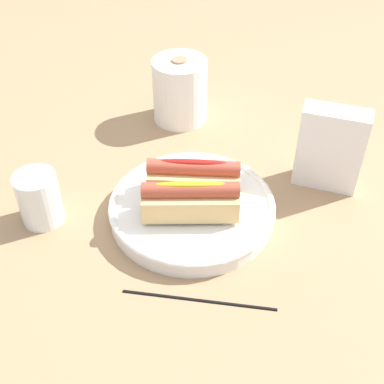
{
  "coord_description": "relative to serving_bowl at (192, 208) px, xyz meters",
  "views": [
    {
      "loc": [
        0.05,
        -0.62,
        0.59
      ],
      "look_at": [
        0.01,
        -0.01,
        0.05
      ],
      "focal_mm": 47.68,
      "sensor_mm": 36.0,
      "label": 1
    }
  ],
  "objects": [
    {
      "name": "paper_towel_roll",
      "position": [
        -0.04,
        0.3,
        0.05
      ],
      "size": [
        0.11,
        0.11,
        0.13
      ],
      "color": "white",
      "rests_on": "ground_plane"
    },
    {
      "name": "napkin_box",
      "position": [
        0.23,
        0.1,
        0.06
      ],
      "size": [
        0.12,
        0.07,
        0.15
      ],
      "primitive_type": "cube",
      "rotation": [
        0.0,
        0.0,
        -0.26
      ],
      "color": "white",
      "rests_on": "ground_plane"
    },
    {
      "name": "hotdog_front",
      "position": [
        -0.0,
        -0.03,
        0.04
      ],
      "size": [
        0.15,
        0.06,
        0.06
      ],
      "color": "#DBB270",
      "rests_on": "serving_bowl"
    },
    {
      "name": "ground_plane",
      "position": [
        -0.01,
        0.01,
        -0.02
      ],
      "size": [
        2.4,
        2.4,
        0.0
      ],
      "primitive_type": "plane",
      "color": "#9E7A56"
    },
    {
      "name": "hotdog_back",
      "position": [
        0.0,
        0.03,
        0.04
      ],
      "size": [
        0.15,
        0.05,
        0.06
      ],
      "color": "#DBB270",
      "rests_on": "serving_bowl"
    },
    {
      "name": "water_glass",
      "position": [
        -0.24,
        -0.02,
        0.02
      ],
      "size": [
        0.07,
        0.07,
        0.09
      ],
      "color": "white",
      "rests_on": "ground_plane"
    },
    {
      "name": "serving_bowl",
      "position": [
        0.0,
        0.0,
        0.0
      ],
      "size": [
        0.27,
        0.27,
        0.03
      ],
      "color": "white",
      "rests_on": "ground_plane"
    },
    {
      "name": "chopstick_near",
      "position": [
        0.02,
        -0.17,
        -0.01
      ],
      "size": [
        0.22,
        0.02,
        0.01
      ],
      "primitive_type": "cylinder",
      "rotation": [
        0.0,
        1.57,
        -0.09
      ],
      "color": "black",
      "rests_on": "ground_plane"
    }
  ]
}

